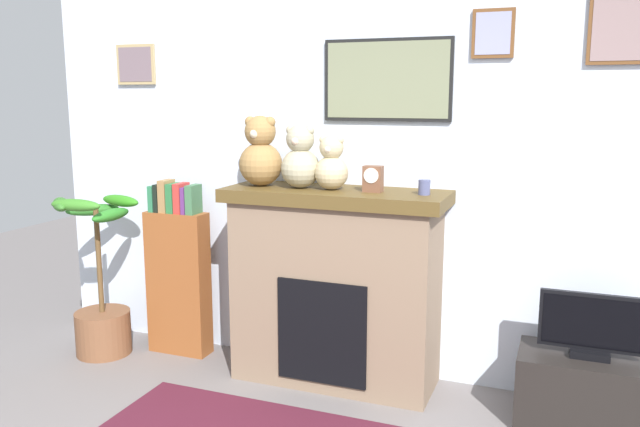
# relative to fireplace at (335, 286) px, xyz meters

# --- Properties ---
(back_wall) EXTENTS (5.20, 0.15, 2.60)m
(back_wall) POSITION_rel_fireplace_xyz_m (0.39, 0.30, 0.69)
(back_wall) COLOR silver
(back_wall) RESTS_ON ground_plane
(fireplace) EXTENTS (1.36, 0.53, 1.22)m
(fireplace) POSITION_rel_fireplace_xyz_m (0.00, 0.00, 0.00)
(fireplace) COLOR #7E6650
(fireplace) RESTS_ON ground_plane
(bookshelf) EXTENTS (0.43, 0.16, 1.21)m
(bookshelf) POSITION_rel_fireplace_xyz_m (-1.17, 0.04, -0.05)
(bookshelf) COLOR brown
(bookshelf) RESTS_ON ground_plane
(potted_plant) EXTENTS (0.55, 0.62, 1.12)m
(potted_plant) POSITION_rel_fireplace_xyz_m (-1.66, -0.19, -0.24)
(potted_plant) COLOR brown
(potted_plant) RESTS_ON ground_plane
(tv_stand) EXTENTS (0.72, 0.40, 0.40)m
(tv_stand) POSITION_rel_fireplace_xyz_m (1.47, -0.06, -0.42)
(tv_stand) COLOR black
(tv_stand) RESTS_ON ground_plane
(television) EXTENTS (0.54, 0.14, 0.35)m
(television) POSITION_rel_fireplace_xyz_m (1.47, -0.06, -0.05)
(television) COLOR black
(television) RESTS_ON tv_stand
(candle_jar) EXTENTS (0.07, 0.07, 0.09)m
(candle_jar) POSITION_rel_fireplace_xyz_m (0.54, -0.02, 0.65)
(candle_jar) COLOR #4C517A
(candle_jar) RESTS_ON fireplace
(mantel_clock) EXTENTS (0.11, 0.08, 0.15)m
(mantel_clock) POSITION_rel_fireplace_xyz_m (0.24, -0.02, 0.68)
(mantel_clock) COLOR brown
(mantel_clock) RESTS_ON fireplace
(teddy_bear_cream) EXTENTS (0.27, 0.27, 0.44)m
(teddy_bear_cream) POSITION_rel_fireplace_xyz_m (-0.49, -0.02, 0.80)
(teddy_bear_cream) COLOR olive
(teddy_bear_cream) RESTS_ON fireplace
(teddy_bear_grey) EXTENTS (0.24, 0.24, 0.39)m
(teddy_bear_grey) POSITION_rel_fireplace_xyz_m (-0.22, -0.02, 0.78)
(teddy_bear_grey) COLOR tan
(teddy_bear_grey) RESTS_ON fireplace
(teddy_bear_brown) EXTENTS (0.20, 0.20, 0.33)m
(teddy_bear_brown) POSITION_rel_fireplace_xyz_m (-0.02, -0.02, 0.75)
(teddy_bear_brown) COLOR tan
(teddy_bear_brown) RESTS_ON fireplace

